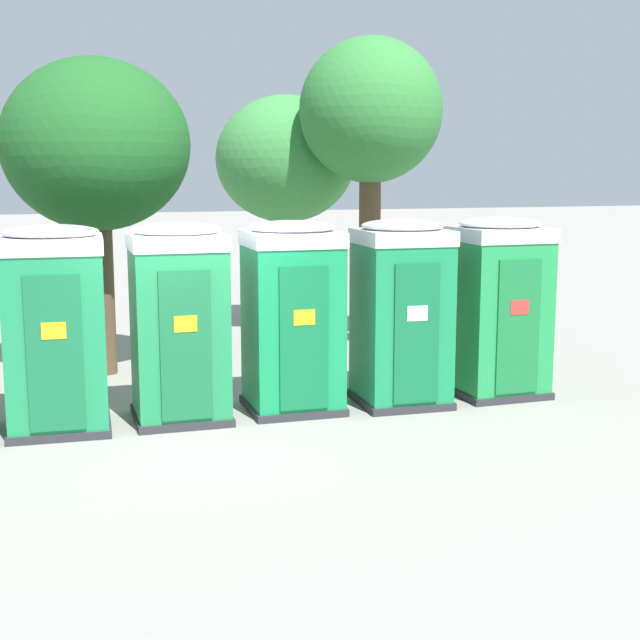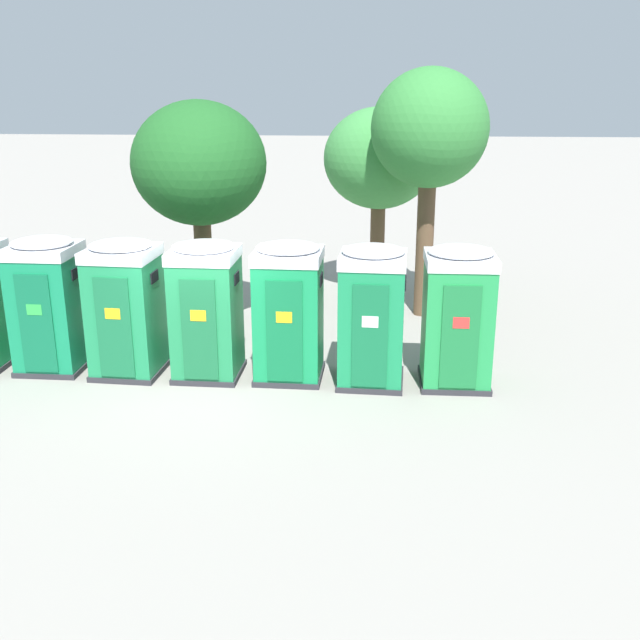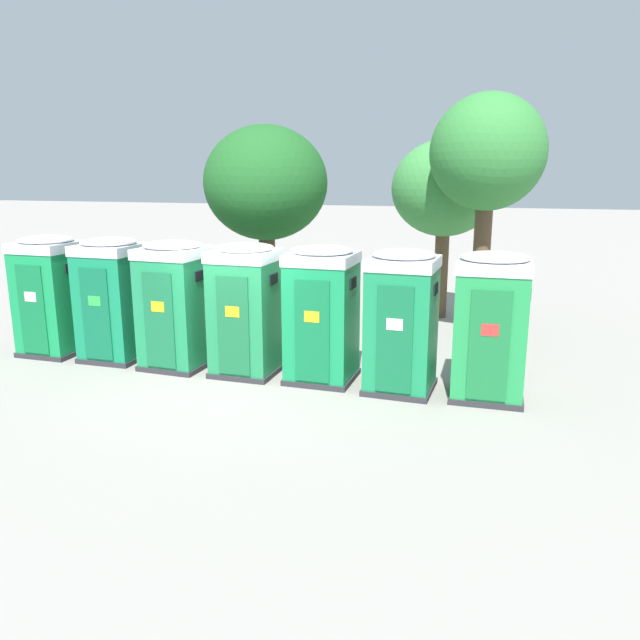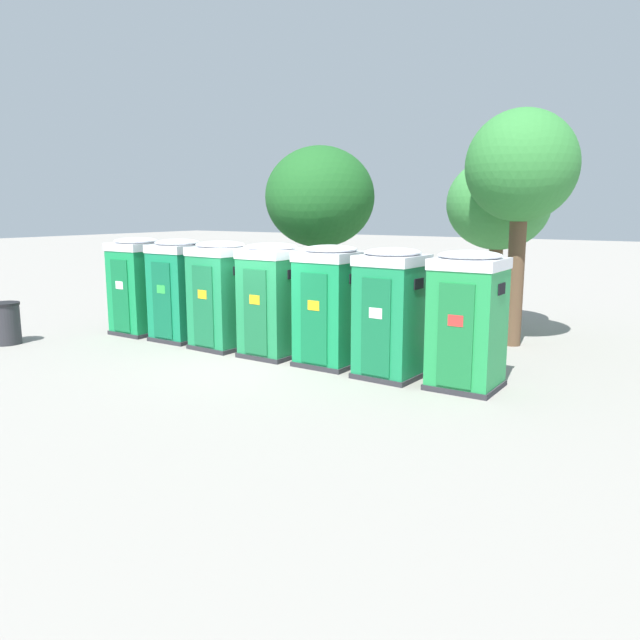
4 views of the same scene
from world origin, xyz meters
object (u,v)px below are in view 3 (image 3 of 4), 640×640
portapotty_1 (113,299)px  portapotty_2 (175,304)px  portapotty_6 (491,326)px  portapotty_3 (246,309)px  portapotty_4 (322,313)px  street_tree_2 (445,190)px  portapotty_0 (51,295)px  portapotty_5 (402,321)px  street_tree_1 (266,185)px  street_tree_0 (487,156)px

portapotty_1 → portapotty_2: size_ratio=1.00×
portapotty_1 → portapotty_6: size_ratio=1.00×
portapotty_1 → portapotty_3: (3.01, -0.14, 0.00)m
portapotty_4 → portapotty_6: (3.02, -0.10, -0.00)m
portapotty_4 → street_tree_2: 6.46m
portapotty_3 → portapotty_0: bearing=178.2°
portapotty_4 → street_tree_2: bearing=74.6°
portapotty_4 → portapotty_5: 1.51m
portapotty_5 → street_tree_1: bearing=139.4°
portapotty_3 → portapotty_4: 1.51m
portapotty_1 → street_tree_0: street_tree_0 is taller
portapotty_2 → street_tree_1: (0.81, 3.03, 2.25)m
portapotty_6 → street_tree_2: bearing=103.0°
portapotty_1 → portapotty_6: 7.54m
portapotty_1 → portapotty_0: bearing=179.9°
portapotty_1 → street_tree_0: size_ratio=0.46×
portapotty_0 → street_tree_2: bearing=37.0°
portapotty_2 → street_tree_2: bearing=51.8°
portapotty_2 → portapotty_4: size_ratio=1.00×
portapotty_0 → portapotty_5: (7.54, -0.29, 0.00)m
portapotty_3 → portapotty_5: bearing=-2.7°
portapotty_0 → street_tree_1: (3.82, 2.90, 2.25)m
portapotty_0 → portapotty_1: 1.51m
portapotty_1 → portapotty_2: (1.50, -0.13, -0.00)m
portapotty_6 → street_tree_1: 6.49m
portapotty_6 → portapotty_0: bearing=178.5°
portapotty_1 → street_tree_0: 8.71m
portapotty_1 → street_tree_1: 4.33m
street_tree_1 → portapotty_4: bearing=-53.9°
portapotty_4 → portapotty_5: same height
portapotty_3 → street_tree_2: size_ratio=0.55×
portapotty_1 → portapotty_5: size_ratio=1.00×
portapotty_1 → portapotty_6: bearing=-1.8°
portapotty_2 → portapotty_6: same height
portapotty_3 → street_tree_1: street_tree_1 is taller
portapotty_6 → portapotty_2: bearing=179.0°
portapotty_0 → street_tree_0: size_ratio=0.46×
portapotty_6 → street_tree_0: street_tree_0 is taller
portapotty_5 → street_tree_0: 5.24m
portapotty_5 → street_tree_1: street_tree_1 is taller
portapotty_2 → portapotty_5: size_ratio=1.00×
portapotty_3 → street_tree_2: 7.00m
portapotty_4 → portapotty_5: bearing=-5.8°
street_tree_2 → portapotty_0: bearing=-143.0°
portapotty_4 → street_tree_0: bearing=56.5°
portapotty_0 → portapotty_2: 3.02m
portapotty_2 → street_tree_1: size_ratio=0.52×
portapotty_3 → portapotty_5: size_ratio=1.00×
portapotty_1 → portapotty_3: size_ratio=1.00×
portapotty_3 → street_tree_1: size_ratio=0.52×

